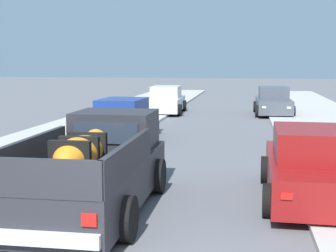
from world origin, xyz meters
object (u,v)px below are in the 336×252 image
pickup_truck (97,169)px  car_right_mid (311,167)px  car_left_near (166,101)px  car_left_mid (273,102)px  car_right_near (123,121)px

pickup_truck → car_right_mid: 4.44m
pickup_truck → car_left_near: 17.72m
car_left_mid → car_right_mid: 16.44m
car_right_near → car_right_mid: size_ratio=1.01×
pickup_truck → car_right_near: size_ratio=1.21×
pickup_truck → car_left_near: bearing=95.4°
car_left_near → car_right_near: same height
car_right_mid → car_right_near: bearing=130.3°
pickup_truck → car_right_mid: bearing=17.4°
car_right_mid → car_left_mid: bearing=89.9°
car_left_near → car_right_near: (-0.02, -9.33, 0.00)m
pickup_truck → car_left_near: pickup_truck is taller
car_left_mid → car_right_near: bearing=-122.2°
car_right_near → car_right_mid: 9.15m
car_left_near → car_left_mid: size_ratio=1.00×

